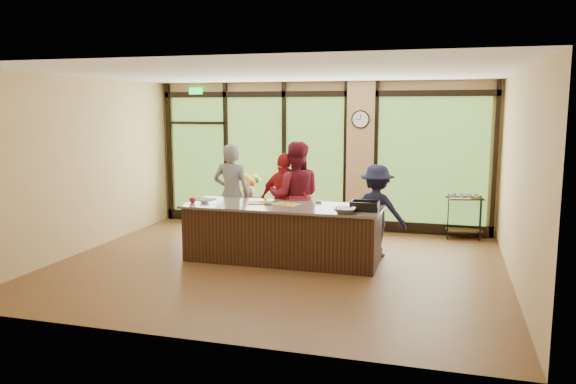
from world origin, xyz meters
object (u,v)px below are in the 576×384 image
Objects in this scene: cook_left at (232,194)px; cook_right at (377,211)px; island_base at (282,234)px; flower_stand at (248,213)px; bar_cart at (464,211)px; roasting_pan at (365,208)px.

cook_right is (2.64, -0.13, -0.15)m from cook_left.
flower_stand is at bearing 123.25° from island_base.
island_base reaches higher than flower_stand.
cook_left is at bearing -171.07° from bar_cart.
roasting_pan is 3.44m from flower_stand.
cook_left is at bearing -79.84° from flower_stand.
flower_stand is at bearing -89.51° from cook_left.
cook_left is 2.64m from cook_right.
cook_left is at bearing 157.60° from roasting_pan.
island_base is at bearing -152.39° from bar_cart.
cook_right is 1.76× the size of bar_cart.
island_base is 1.44m from roasting_pan.
roasting_pan is at bearing -3.36° from island_base.
roasting_pan reaches higher than flower_stand.
cook_left is 2.70m from roasting_pan.
roasting_pan is at bearing -134.07° from bar_cart.
island_base is 1.67× the size of cook_left.
flower_stand is 0.81× the size of bar_cart.
flower_stand is (-1.32, 2.01, -0.08)m from island_base.
cook_right is at bearing 80.66° from roasting_pan.
island_base is at bearing 140.48° from cook_left.
flower_stand is at bearing -16.12° from cook_right.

